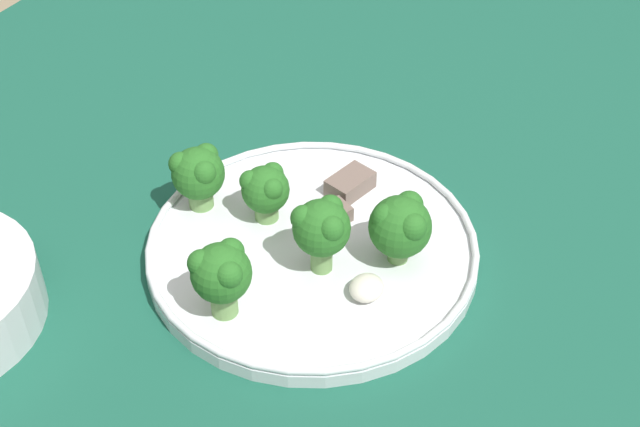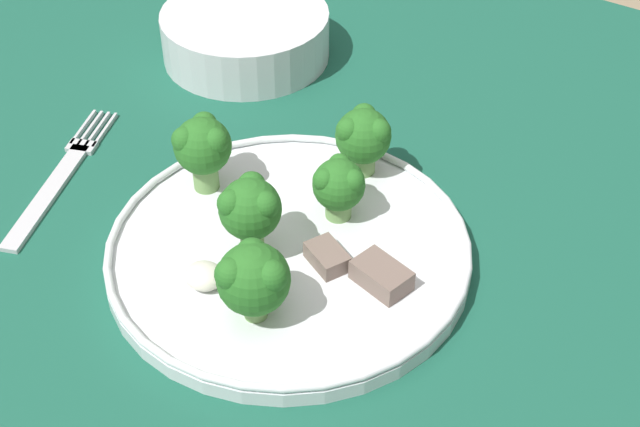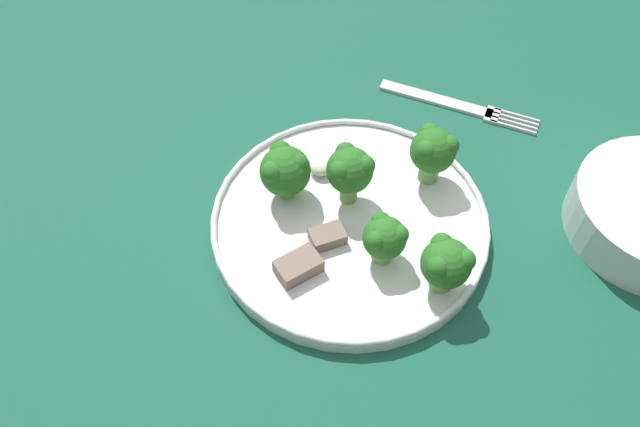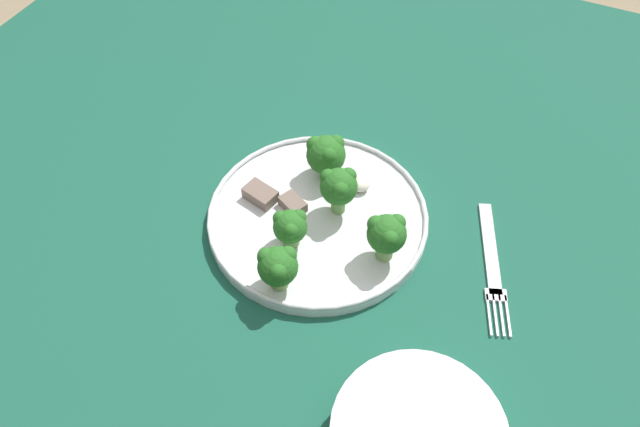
# 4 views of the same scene
# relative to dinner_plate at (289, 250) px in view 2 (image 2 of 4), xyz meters

# --- Properties ---
(table) EXTENTS (1.37, 1.15, 0.74)m
(table) POSITION_rel_dinner_plate_xyz_m (-0.04, -0.06, -0.09)
(table) COLOR #195642
(table) RESTS_ON ground_plane
(dinner_plate) EXTENTS (0.27, 0.27, 0.02)m
(dinner_plate) POSITION_rel_dinner_plate_xyz_m (0.00, 0.00, 0.00)
(dinner_plate) COLOR white
(dinner_plate) RESTS_ON table
(fork) EXTENTS (0.08, 0.18, 0.00)m
(fork) POSITION_rel_dinner_plate_xyz_m (-0.21, -0.03, -0.01)
(fork) COLOR silver
(fork) RESTS_ON table
(cream_bowl) EXTENTS (0.16, 0.16, 0.05)m
(cream_bowl) POSITION_rel_dinner_plate_xyz_m (-0.20, 0.21, 0.01)
(cream_bowl) COLOR silver
(cream_bowl) RESTS_ON table
(broccoli_floret_near_rim_left) EXTENTS (0.05, 0.04, 0.06)m
(broccoli_floret_near_rim_left) POSITION_rel_dinner_plate_xyz_m (-0.02, -0.02, 0.05)
(broccoli_floret_near_rim_left) COLOR #709E56
(broccoli_floret_near_rim_left) RESTS_ON dinner_plate
(broccoli_floret_center_left) EXTENTS (0.05, 0.04, 0.06)m
(broccoli_floret_center_left) POSITION_rel_dinner_plate_xyz_m (-0.09, 0.02, 0.04)
(broccoli_floret_center_left) COLOR #709E56
(broccoli_floret_center_left) RESTS_ON dinner_plate
(broccoli_floret_back_left) EXTENTS (0.05, 0.04, 0.06)m
(broccoli_floret_back_left) POSITION_rel_dinner_plate_xyz_m (-0.00, 0.11, 0.04)
(broccoli_floret_back_left) COLOR #709E56
(broccoli_floret_back_left) RESTS_ON dinner_plate
(broccoli_floret_front_left) EXTENTS (0.04, 0.04, 0.05)m
(broccoli_floret_front_left) POSITION_rel_dinner_plate_xyz_m (0.01, 0.05, 0.03)
(broccoli_floret_front_left) COLOR #709E56
(broccoli_floret_front_left) RESTS_ON dinner_plate
(broccoli_floret_center_back) EXTENTS (0.05, 0.05, 0.06)m
(broccoli_floret_center_back) POSITION_rel_dinner_plate_xyz_m (0.02, -0.07, 0.04)
(broccoli_floret_center_back) COLOR #709E56
(broccoli_floret_center_back) RESTS_ON dinner_plate
(meat_slice_front_slice) EXTENTS (0.04, 0.03, 0.01)m
(meat_slice_front_slice) POSITION_rel_dinner_plate_xyz_m (0.03, 0.00, 0.01)
(meat_slice_front_slice) COLOR #756056
(meat_slice_front_slice) RESTS_ON dinner_plate
(meat_slice_middle_slice) EXTENTS (0.04, 0.03, 0.02)m
(meat_slice_middle_slice) POSITION_rel_dinner_plate_xyz_m (0.08, 0.01, 0.01)
(meat_slice_middle_slice) COLOR #756056
(meat_slice_middle_slice) RESTS_ON dinner_plate
(sauce_dollop) EXTENTS (0.03, 0.03, 0.02)m
(sauce_dollop) POSITION_rel_dinner_plate_xyz_m (-0.03, -0.06, 0.01)
(sauce_dollop) COLOR silver
(sauce_dollop) RESTS_ON dinner_plate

